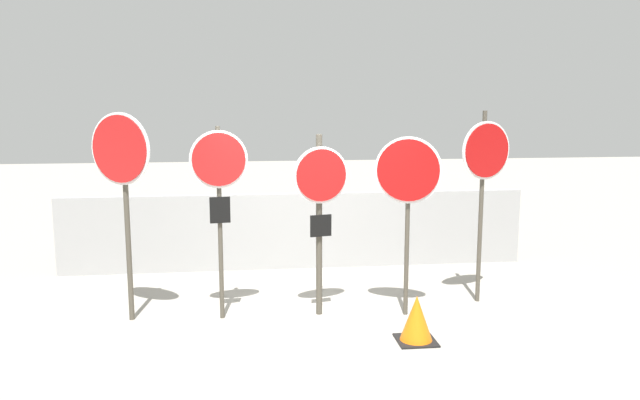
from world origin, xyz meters
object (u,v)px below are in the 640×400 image
stop_sign_1 (219,179)px  stop_sign_3 (408,183)px  stop_sign_4 (485,165)px  stop_sign_2 (320,197)px  traffic_cone_0 (416,319)px  stop_sign_0 (122,167)px

stop_sign_1 → stop_sign_3: 2.31m
stop_sign_4 → stop_sign_3: bearing=-179.4°
stop_sign_2 → stop_sign_4: stop_sign_4 is taller
stop_sign_1 → stop_sign_2: bearing=-7.4°
stop_sign_1 → stop_sign_2: (1.23, -0.01, -0.25)m
stop_sign_2 → traffic_cone_0: (0.98, -1.00, -1.26)m
stop_sign_2 → traffic_cone_0: size_ratio=4.27×
stop_sign_0 → stop_sign_2: 2.42m
stop_sign_3 → traffic_cone_0: stop_sign_3 is taller
stop_sign_2 → stop_sign_4: (2.21, 0.26, 0.34)m
stop_sign_4 → traffic_cone_0: bearing=-153.5°
stop_sign_3 → traffic_cone_0: size_ratio=4.23×
stop_sign_1 → stop_sign_2: stop_sign_1 is taller
stop_sign_3 → stop_sign_4: stop_sign_4 is taller
stop_sign_4 → traffic_cone_0: 2.38m
stop_sign_4 → stop_sign_2: bearing=167.7°
stop_sign_0 → stop_sign_2: stop_sign_0 is taller
stop_sign_4 → stop_sign_1: bearing=165.2°
stop_sign_1 → stop_sign_4: stop_sign_4 is taller
stop_sign_2 → stop_sign_3: stop_sign_2 is taller
stop_sign_1 → stop_sign_4: bearing=-2.9°
stop_sign_3 → stop_sign_0: bearing=-165.0°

